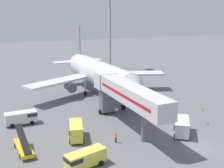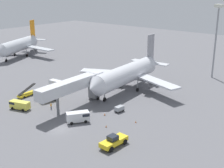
# 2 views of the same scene
# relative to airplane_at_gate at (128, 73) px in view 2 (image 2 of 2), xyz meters

# --- Properties ---
(ground_plane) EXTENTS (300.00, 300.00, 0.00)m
(ground_plane) POSITION_rel_airplane_at_gate_xyz_m (4.30, -30.02, -5.05)
(ground_plane) COLOR slate
(airplane_at_gate) EXTENTS (33.29, 34.89, 14.63)m
(airplane_at_gate) POSITION_rel_airplane_at_gate_xyz_m (0.00, 0.00, 0.00)
(airplane_at_gate) COLOR silver
(airplane_at_gate) RESTS_ON ground
(jet_bridge) EXTENTS (4.14, 21.09, 7.52)m
(jet_bridge) POSITION_rel_airplane_at_gate_xyz_m (-2.27, -18.95, 0.66)
(jet_bridge) COLOR silver
(jet_bridge) RESTS_ON ground
(pushback_tug) EXTENTS (2.87, 6.11, 2.36)m
(pushback_tug) POSITION_rel_airplane_at_gate_xyz_m (17.76, -28.41, -3.96)
(pushback_tug) COLOR yellow
(pushback_tug) RESTS_ON ground
(belt_loader_truck) EXTENTS (2.25, 6.08, 2.95)m
(belt_loader_truck) POSITION_rel_airplane_at_gate_xyz_m (-18.51, -21.88, -4.30)
(belt_loader_truck) COLOR yellow
(belt_loader_truck) RESTS_ON ground
(service_van_rear_right) EXTENTS (5.22, 2.47, 2.13)m
(service_van_rear_right) POSITION_rel_airplane_at_gate_xyz_m (-17.71, -11.57, -3.83)
(service_van_rear_right) COLOR silver
(service_van_rear_right) RESTS_ON ground
(service_van_near_left) EXTENTS (2.88, 5.12, 2.39)m
(service_van_near_left) POSITION_rel_airplane_at_gate_xyz_m (-10.82, -20.40, -3.70)
(service_van_near_left) COLOR #E5DB4C
(service_van_near_left) RESTS_ON ground
(service_van_mid_right) EXTENTS (4.56, 5.37, 2.39)m
(service_van_mid_right) POSITION_rel_airplane_at_gate_xyz_m (4.72, -24.89, -3.70)
(service_van_mid_right) COLOR silver
(service_van_mid_right) RESTS_ON ground
(service_van_far_right) EXTENTS (5.45, 3.24, 2.07)m
(service_van_far_right) POSITION_rel_airplane_at_gate_xyz_m (-12.03, -28.84, -3.86)
(service_van_far_right) COLOR #E5DB4C
(service_van_far_right) RESTS_ON ground
(baggage_cart_outer_left) EXTENTS (1.46, 2.39, 1.38)m
(baggage_cart_outer_left) POSITION_rel_airplane_at_gate_xyz_m (8.15, -14.36, -4.28)
(baggage_cart_outer_left) COLOR #38383D
(baggage_cart_outer_left) RESTS_ON ground
(ground_crew_worker_foreground) EXTENTS (0.43, 0.43, 1.61)m
(ground_crew_worker_foreground) POSITION_rel_airplane_at_gate_xyz_m (-5.88, -23.92, -4.20)
(ground_crew_worker_foreground) COLOR #1E2333
(ground_crew_worker_foreground) RESTS_ON ground
(safety_cone_alpha) EXTENTS (0.32, 0.32, 0.50)m
(safety_cone_alpha) POSITION_rel_airplane_at_gate_xyz_m (14.98, -17.08, -4.80)
(safety_cone_alpha) COLOR black
(safety_cone_alpha) RESTS_ON ground
(safety_cone_bravo) EXTENTS (0.31, 0.31, 0.48)m
(safety_cone_bravo) POSITION_rel_airplane_at_gate_xyz_m (11.31, -23.02, -4.82)
(safety_cone_bravo) COLOR black
(safety_cone_bravo) RESTS_ON ground
(safety_cone_charlie) EXTENTS (0.38, 0.38, 0.58)m
(safety_cone_charlie) POSITION_rel_airplane_at_gate_xyz_m (6.89, -18.35, -4.76)
(safety_cone_charlie) COLOR black
(safety_cone_charlie) RESTS_ON ground
(airplane_background) EXTENTS (30.44, 29.89, 14.29)m
(airplane_background) POSITION_rel_airplane_at_gate_xyz_m (-62.38, 6.32, -0.08)
(airplane_background) COLOR silver
(airplane_background) RESTS_ON ground
(apron_light_mast) EXTENTS (2.40, 2.40, 23.76)m
(apron_light_mast) POSITION_rel_airplane_at_gate_xyz_m (14.01, 28.41, 11.64)
(apron_light_mast) COLOR #93969B
(apron_light_mast) RESTS_ON ground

